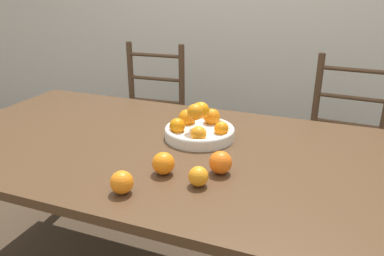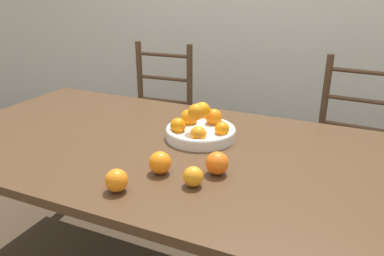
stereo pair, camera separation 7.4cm
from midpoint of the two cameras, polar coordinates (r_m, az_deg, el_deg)
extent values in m
cube|color=#4C331E|center=(1.61, -7.14, -2.91)|extent=(1.95, 1.07, 0.03)
cylinder|color=#4C331E|center=(2.59, -19.64, -3.70)|extent=(0.07, 0.07, 0.74)
cylinder|color=#4C331E|center=(2.04, 23.55, -11.41)|extent=(0.07, 0.07, 0.74)
cylinder|color=silver|center=(1.64, -0.13, -0.85)|extent=(0.31, 0.31, 0.04)
torus|color=silver|center=(1.64, -0.13, -0.22)|extent=(0.31, 0.31, 0.02)
sphere|color=orange|center=(1.60, 3.16, -0.12)|extent=(0.06, 0.06, 0.06)
sphere|color=orange|center=(1.70, 1.78, 1.70)|extent=(0.08, 0.08, 0.08)
sphere|color=orange|center=(1.71, -2.02, 1.50)|extent=(0.08, 0.08, 0.08)
sphere|color=orange|center=(1.61, -3.60, 0.30)|extent=(0.07, 0.07, 0.07)
sphere|color=orange|center=(1.54, -0.39, -0.94)|extent=(0.07, 0.07, 0.07)
sphere|color=orange|center=(1.60, 0.08, 2.74)|extent=(0.07, 0.07, 0.07)
sphere|color=orange|center=(1.63, -0.28, 2.84)|extent=(0.06, 0.06, 0.06)
sphere|color=orange|center=(1.58, -0.84, 2.44)|extent=(0.07, 0.07, 0.07)
sphere|color=orange|center=(1.34, -5.97, -5.40)|extent=(0.08, 0.08, 0.08)
sphere|color=orange|center=(1.34, 2.79, -5.29)|extent=(0.08, 0.08, 0.08)
sphere|color=orange|center=(1.26, -0.72, -7.41)|extent=(0.07, 0.07, 0.07)
sphere|color=orange|center=(1.25, -12.35, -8.11)|extent=(0.08, 0.08, 0.08)
cylinder|color=#513823|center=(2.60, -12.93, -6.33)|extent=(0.04, 0.04, 0.45)
cylinder|color=#513823|center=(2.44, -5.11, -7.73)|extent=(0.04, 0.04, 0.45)
cylinder|color=#513823|center=(2.77, -9.74, 2.22)|extent=(0.04, 0.04, 1.03)
cylinder|color=#513823|center=(2.63, -2.33, 1.43)|extent=(0.04, 0.04, 1.03)
cube|color=#513823|center=(2.56, -7.69, -0.39)|extent=(0.44, 0.43, 0.04)
cylinder|color=#513823|center=(2.66, -6.23, 4.09)|extent=(0.38, 0.05, 0.02)
cylinder|color=#513823|center=(2.62, -6.37, 7.47)|extent=(0.38, 0.05, 0.02)
cylinder|color=#513823|center=(2.58, -6.52, 10.95)|extent=(0.38, 0.05, 0.02)
cylinder|color=#513823|center=(2.25, 14.73, -11.26)|extent=(0.04, 0.04, 0.45)
cylinder|color=#513823|center=(2.24, 24.54, -12.84)|extent=(0.04, 0.04, 0.45)
cylinder|color=#513823|center=(2.44, 16.97, -1.19)|extent=(0.04, 0.04, 1.03)
cylinder|color=#513823|center=(2.43, 25.83, -2.56)|extent=(0.04, 0.04, 1.03)
cube|color=#513823|center=(2.28, 20.87, -4.55)|extent=(0.44, 0.43, 0.04)
cylinder|color=#513823|center=(2.38, 21.74, 0.57)|extent=(0.38, 0.05, 0.02)
cylinder|color=#513823|center=(2.34, 22.28, 4.28)|extent=(0.38, 0.05, 0.02)
cylinder|color=#513823|center=(2.30, 22.84, 8.12)|extent=(0.38, 0.05, 0.02)
camera|label=1|loc=(0.04, -91.38, -0.54)|focal=35.00mm
camera|label=2|loc=(0.04, 88.62, 0.54)|focal=35.00mm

